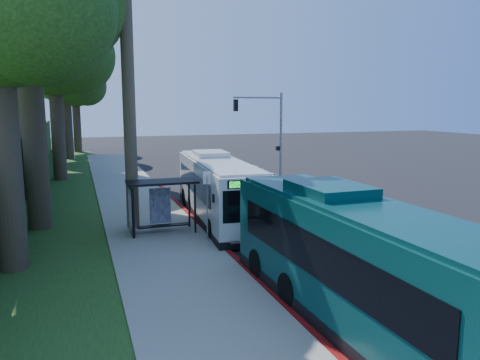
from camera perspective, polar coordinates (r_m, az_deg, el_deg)
name	(u,v)px	position (r m, az deg, el deg)	size (l,w,h in m)	color
ground	(275,210)	(27.11, 4.29, -3.70)	(140.00, 140.00, 0.00)	black
sidewalk	(148,219)	(25.16, -11.20, -4.71)	(4.50, 70.00, 0.12)	gray
red_curb	(210,235)	(21.81, -3.65, -6.68)	(0.25, 30.00, 0.13)	maroon
grass_verge	(37,208)	(29.93, -23.46, -3.16)	(8.00, 70.00, 0.06)	#234719
bus_shelter	(156,196)	(22.03, -10.16, -1.99)	(3.20, 1.51, 2.55)	black
stop_sign_pole	(207,196)	(20.30, -4.04, -2.01)	(0.35, 0.06, 3.17)	gray
traffic_signal_pole	(269,126)	(37.16, 3.57, 6.64)	(4.10, 0.30, 7.00)	gray
tree_2	(54,47)	(40.49, -21.69, 14.81)	(8.82, 8.40, 15.12)	#382B1E
tree_3	(34,40)	(48.70, -23.84, 15.38)	(10.08, 9.60, 17.28)	#382B1E
tree_4	(66,71)	(56.35, -20.49, 12.30)	(8.40, 8.00, 14.14)	#382B1E
tree_5	(75,82)	(64.29, -19.43, 11.20)	(7.35, 7.00, 12.86)	#382B1E
white_bus	(218,188)	(24.75, -2.75, -0.93)	(3.30, 11.72, 3.45)	silver
teal_bus	(366,266)	(12.91, 15.12, -10.08)	(2.84, 12.44, 3.70)	#0A3737
pickup	(250,176)	(35.44, 1.28, 0.55)	(2.45, 5.31, 1.48)	silver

